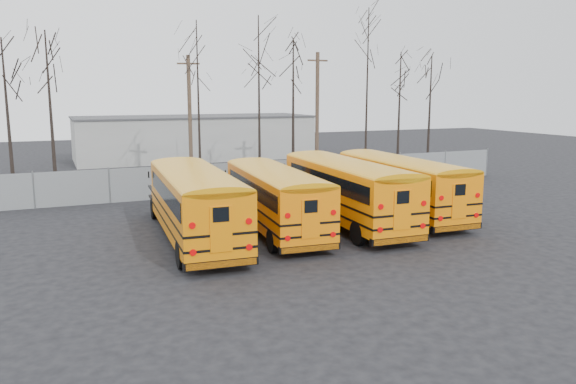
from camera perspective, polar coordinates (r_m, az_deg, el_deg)
name	(u,v)px	position (r m, az deg, el deg)	size (l,w,h in m)	color
ground	(327,237)	(25.01, 4.03, -4.61)	(120.00, 120.00, 0.00)	black
fence	(241,178)	(35.68, -4.81, 1.45)	(40.00, 0.04, 2.00)	gray
distant_building	(194,138)	(55.23, -9.48, 5.44)	(22.00, 8.00, 4.00)	#AEAFAA
bus_a	(194,198)	(24.25, -9.50, -0.63)	(3.39, 11.65, 3.22)	black
bus_b	(274,194)	(25.71, -1.44, -0.15)	(3.38, 10.93, 3.01)	black
bus_c	(345,186)	(27.16, 5.82, 0.61)	(3.16, 11.62, 3.22)	black
bus_d	(399,181)	(29.57, 11.21, 1.11)	(3.03, 11.22, 3.11)	black
utility_pole_left	(190,117)	(40.99, -9.94, 7.49)	(1.58, 0.40, 8.93)	brown
utility_pole_right	(317,113)	(43.68, 2.98, 8.06)	(1.66, 0.29, 9.34)	#4F3B2D
tree_1	(8,120)	(37.42, -26.56, 6.60)	(0.26, 0.26, 9.49)	black
tree_2	(51,114)	(38.21, -22.96, 7.35)	(0.26, 0.26, 10.08)	black
tree_3	(199,104)	(39.20, -9.08, 8.81)	(0.26, 0.26, 11.10)	black
tree_4	(259,101)	(39.14, -2.96, 9.18)	(0.26, 0.26, 11.45)	black
tree_5	(293,110)	(40.87, 0.53, 8.28)	(0.26, 0.26, 10.10)	black
tree_6	(367,96)	(41.13, 8.01, 9.65)	(0.26, 0.26, 12.18)	black
tree_7	(399,113)	(45.47, 11.21, 7.86)	(0.26, 0.26, 9.44)	black
tree_8	(429,114)	(47.57, 14.18, 7.72)	(0.26, 0.26, 9.25)	black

